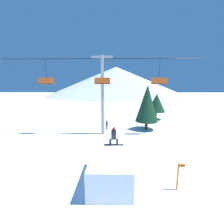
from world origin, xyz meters
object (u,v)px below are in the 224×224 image
at_px(pine_tree_near, 147,103).
at_px(distant_skier, 107,125).
at_px(snow_ramp, 111,168).
at_px(snowboarder, 114,136).
at_px(trail_marker, 178,176).

xyz_separation_m(pine_tree_near, distant_skier, (-5.33, -0.16, -2.87)).
xyz_separation_m(snow_ramp, distant_skier, (-0.80, 10.99, -0.18)).
bearing_deg(snow_ramp, distant_skier, 94.15).
bearing_deg(snowboarder, distant_skier, 95.98).
bearing_deg(snow_ramp, trail_marker, -11.27).
bearing_deg(distant_skier, snowboarder, -84.02).
xyz_separation_m(snowboarder, trail_marker, (3.65, -2.38, -1.49)).
bearing_deg(snowboarder, trail_marker, -33.13).
height_order(snow_ramp, distant_skier, snow_ramp).
distance_m(snowboarder, trail_marker, 4.61).
relative_size(snowboarder, trail_marker, 0.86).
height_order(snowboarder, distant_skier, snowboarder).
xyz_separation_m(trail_marker, distant_skier, (-4.63, 11.76, -0.20)).
height_order(snow_ramp, trail_marker, snow_ramp).
bearing_deg(snow_ramp, pine_tree_near, 67.90).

